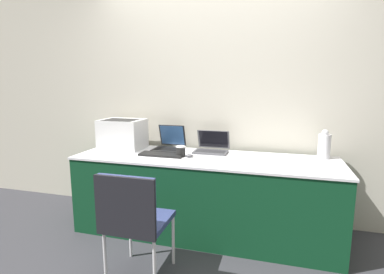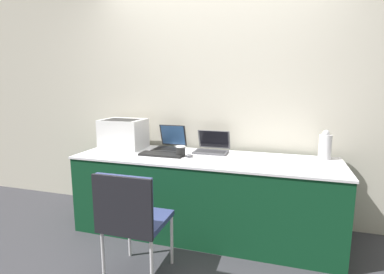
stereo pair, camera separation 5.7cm
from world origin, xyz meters
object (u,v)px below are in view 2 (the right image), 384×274
(external_keyboard, at_px, (162,154))
(printer, at_px, (124,133))
(coffee_cup, at_px, (181,151))
(laptop_left, at_px, (170,144))
(chair, at_px, (131,214))
(laptop_right, at_px, (212,147))
(metal_pitcher, at_px, (325,146))
(mouse, at_px, (189,156))

(external_keyboard, bearing_deg, printer, 159.19)
(external_keyboard, distance_m, coffee_cup, 0.19)
(laptop_left, relative_size, coffee_cup, 3.26)
(external_keyboard, xyz_separation_m, chair, (0.11, -0.83, -0.23))
(printer, bearing_deg, laptop_right, 5.78)
(laptop_left, height_order, metal_pitcher, metal_pitcher)
(printer, bearing_deg, external_keyboard, -20.81)
(mouse, xyz_separation_m, metal_pitcher, (1.21, 0.30, 0.11))
(chair, bearing_deg, laptop_right, 74.32)
(printer, xyz_separation_m, chair, (0.63, -1.03, -0.39))
(chair, bearing_deg, coffee_cup, 84.97)
(laptop_left, height_order, mouse, laptop_left)
(printer, xyz_separation_m, metal_pitcher, (2.00, 0.11, -0.05))
(laptop_left, relative_size, mouse, 5.03)
(mouse, relative_size, chair, 0.08)
(mouse, distance_m, metal_pitcher, 1.25)
(printer, distance_m, external_keyboard, 0.58)
(coffee_cup, height_order, chair, coffee_cup)
(laptop_right, distance_m, mouse, 0.32)
(coffee_cup, height_order, mouse, coffee_cup)
(mouse, height_order, metal_pitcher, metal_pitcher)
(coffee_cup, distance_m, metal_pitcher, 1.33)
(metal_pitcher, bearing_deg, external_keyboard, -168.16)
(external_keyboard, bearing_deg, mouse, 2.54)
(laptop_left, distance_m, external_keyboard, 0.29)
(external_keyboard, height_order, chair, chair)
(printer, xyz_separation_m, mouse, (0.79, -0.19, -0.15))
(laptop_left, bearing_deg, chair, -82.96)
(mouse, height_order, chair, chair)
(mouse, bearing_deg, metal_pitcher, 13.89)
(laptop_left, xyz_separation_m, metal_pitcher, (1.51, 0.02, 0.07))
(printer, height_order, chair, printer)
(printer, xyz_separation_m, laptop_left, (0.49, 0.09, -0.11))
(external_keyboard, relative_size, mouse, 6.67)
(laptop_right, height_order, chair, laptop_right)
(laptop_right, bearing_deg, metal_pitcher, 0.92)
(laptop_left, height_order, coffee_cup, laptop_left)
(laptop_right, distance_m, coffee_cup, 0.36)
(laptop_left, height_order, external_keyboard, laptop_left)
(metal_pitcher, xyz_separation_m, chair, (-1.37, -1.14, -0.35))
(external_keyboard, bearing_deg, laptop_right, 34.52)
(mouse, bearing_deg, chair, -101.02)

